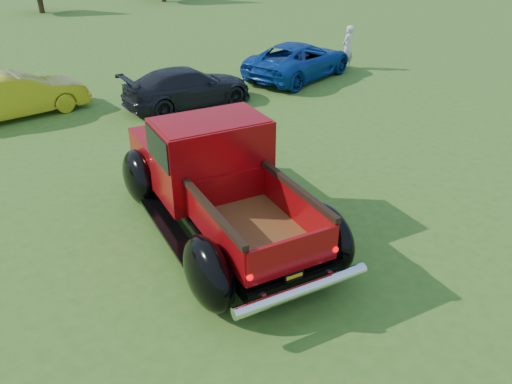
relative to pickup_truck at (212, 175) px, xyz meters
name	(u,v)px	position (x,y,z in m)	size (l,w,h in m)	color
ground	(277,237)	(0.54, -1.30, -1.01)	(120.00, 120.00, 0.00)	#36651C
pickup_truck	(212,175)	(0.00, 0.00, 0.00)	(3.68, 6.08, 2.14)	black
show_car_yellow	(18,95)	(-0.96, 8.87, -0.35)	(1.40, 4.02, 1.33)	gold
show_car_grey	(188,87)	(3.55, 6.38, -0.40)	(1.72, 4.23, 1.23)	black
show_car_blue	(299,60)	(8.65, 6.45, -0.34)	(2.23, 4.84, 1.35)	navy
spectator	(348,47)	(11.11, 6.19, -0.16)	(0.62, 0.41, 1.71)	beige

